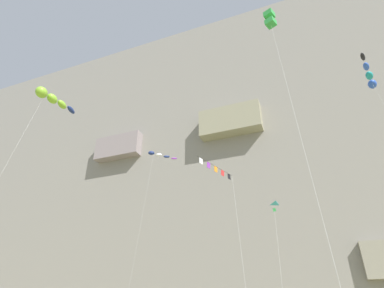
# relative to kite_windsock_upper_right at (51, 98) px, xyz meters

# --- Properties ---
(cliff_face) EXTENTS (180.00, 32.53, 73.25)m
(cliff_face) POSITION_rel_kite_windsock_upper_right_xyz_m (7.76, 54.76, 16.44)
(cliff_face) COLOR gray
(cliff_face) RESTS_ON ground
(kite_windsock_upper_right) EXTENTS (2.32, 7.01, 21.01)m
(kite_windsock_upper_right) POSITION_rel_kite_windsock_upper_right_xyz_m (0.00, 0.00, 0.00)
(kite_windsock_upper_right) COLOR #8CCC33
(kite_windsock_upper_right) RESTS_ON ground
(kite_windsock_front_field) EXTENTS (4.50, 6.73, 27.89)m
(kite_windsock_front_field) POSITION_rel_kite_windsock_upper_right_xyz_m (29.82, 17.21, 7.22)
(kite_windsock_front_field) COLOR blue
(kite_windsock_front_field) RESTS_ON ground
(kite_box_upper_mid) EXTENTS (1.61, 5.47, 25.08)m
(kite_box_upper_mid) POSITION_rel_kite_windsock_upper_right_xyz_m (20.16, 2.03, 4.07)
(kite_box_upper_mid) COLOR green
(kite_box_upper_mid) RESTS_ON ground
(kite_delta_high_left) EXTENTS (0.87, 2.36, 10.66)m
(kite_delta_high_left) POSITION_rel_kite_windsock_upper_right_xyz_m (17.35, 9.80, -10.11)
(kite_delta_high_left) COLOR #38B2D1
(kite_delta_high_left) RESTS_ON ground
(kite_windsock_mid_center) EXTENTS (4.31, 5.86, 26.25)m
(kite_windsock_mid_center) POSITION_rel_kite_windsock_upper_right_xyz_m (-1.07, 23.49, 5.48)
(kite_windsock_mid_center) COLOR navy
(kite_windsock_mid_center) RESTS_ON ground
(kite_banner_far_left) EXTENTS (3.35, 5.02, 14.00)m
(kite_banner_far_left) POSITION_rel_kite_windsock_upper_right_xyz_m (13.62, 6.91, -7.09)
(kite_banner_far_left) COLOR black
(kite_banner_far_left) RESTS_ON ground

